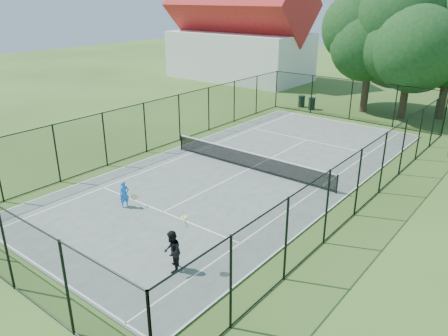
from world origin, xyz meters
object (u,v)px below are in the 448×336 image
Objects in this scene: tennis_net at (250,160)px; player_blue at (125,194)px; player_black at (172,251)px; trash_bin_left at (302,101)px; trash_bin_right at (312,103)px.

player_blue is at bearing -103.36° from tennis_net.
tennis_net is 4.98× the size of player_black.
player_blue is 0.59× the size of player_black.
trash_bin_left is 0.47× the size of player_black.
player_black reaches higher than player_blue.
player_blue reaches higher than trash_bin_right.
trash_bin_left is at bearing 108.53° from tennis_net.
tennis_net is 7.26m from player_blue.
player_black reaches higher than trash_bin_right.
trash_bin_right is at bearing 104.84° from tennis_net.
tennis_net is at bearing -71.47° from trash_bin_left.
player_black is (5.01, -2.12, 0.15)m from player_blue.
trash_bin_left is at bearing 109.08° from player_black.
trash_bin_left is (-4.81, 14.34, -0.10)m from tennis_net.
trash_bin_right is 24.35m from player_black.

